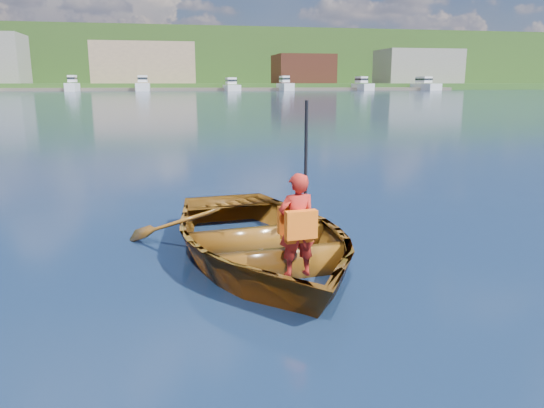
% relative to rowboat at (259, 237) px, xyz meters
% --- Properties ---
extents(ground, '(600.00, 600.00, 0.00)m').
position_rel_rowboat_xyz_m(ground, '(-1.25, -0.13, -0.29)').
color(ground, '#162E49').
rests_on(ground, ground).
extents(rowboat, '(3.48, 4.54, 0.88)m').
position_rel_rowboat_xyz_m(rowboat, '(0.00, 0.00, 0.00)').
color(rowboat, '#65310E').
rests_on(rowboat, ground).
extents(child_paddler, '(0.44, 0.37, 1.86)m').
position_rel_rowboat_xyz_m(child_paddler, '(0.25, -0.88, 0.38)').
color(child_paddler, red).
rests_on(child_paddler, ground).
extents(shoreline, '(400.00, 140.00, 22.00)m').
position_rel_rowboat_xyz_m(shoreline, '(-1.25, 236.48, 10.03)').
color(shoreline, '#305824').
rests_on(shoreline, ground).
extents(dock, '(159.98, 12.60, 0.80)m').
position_rel_rowboat_xyz_m(dock, '(3.74, 147.87, 0.11)').
color(dock, '#615849').
rests_on(dock, ground).
extents(waterfront_buildings, '(202.00, 16.00, 14.00)m').
position_rel_rowboat_xyz_m(waterfront_buildings, '(-8.98, 164.87, 7.46)').
color(waterfront_buildings, brown).
rests_on(waterfront_buildings, ground).
extents(marina_yachts, '(142.44, 13.13, 4.36)m').
position_rel_rowboat_xyz_m(marina_yachts, '(8.69, 143.18, 1.11)').
color(marina_yachts, silver).
rests_on(marina_yachts, ground).
extents(hillside_trees, '(256.64, 87.48, 25.68)m').
position_rel_rowboat_xyz_m(hillside_trees, '(-20.97, 228.37, 15.85)').
color(hillside_trees, '#382314').
rests_on(hillside_trees, ground).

